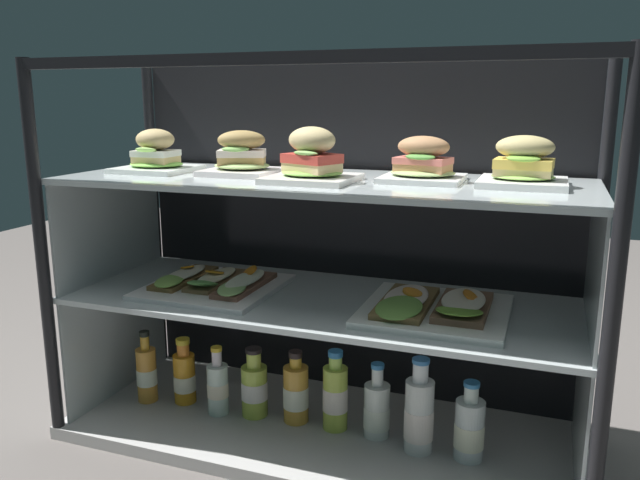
{
  "coord_description": "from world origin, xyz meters",
  "views": [
    {
      "loc": [
        0.54,
        -1.47,
        0.9
      ],
      "look_at": [
        0.0,
        0.0,
        0.55
      ],
      "focal_mm": 35.54,
      "sensor_mm": 36.0,
      "label": 1
    }
  ],
  "objects_px": {
    "plated_roll_sandwich_near_right_corner": "(524,166)",
    "juice_bottle_front_right_end": "(218,387)",
    "open_sandwich_tray_far_left": "(214,283)",
    "juice_bottle_back_center": "(419,415)",
    "juice_bottle_near_post": "(469,429)",
    "plated_roll_sandwich_mid_right": "(312,161)",
    "juice_bottle_back_left": "(296,393)",
    "plated_roll_sandwich_left_of_center": "(155,156)",
    "open_sandwich_tray_left_of_center": "(435,307)",
    "juice_bottle_front_fourth": "(254,388)",
    "plated_roll_sandwich_right_of_center": "(423,164)",
    "juice_bottle_front_middle": "(335,396)",
    "juice_bottle_front_second": "(376,411)",
    "juice_bottle_front_left_end": "(147,373)",
    "plated_roll_sandwich_center": "(242,158)",
    "juice_bottle_back_right": "(185,377)"
  },
  "relations": [
    {
      "from": "open_sandwich_tray_left_of_center",
      "to": "plated_roll_sandwich_left_of_center",
      "type": "bearing_deg",
      "value": 178.25
    },
    {
      "from": "juice_bottle_near_post",
      "to": "plated_roll_sandwich_right_of_center",
      "type": "bearing_deg",
      "value": 154.89
    },
    {
      "from": "plated_roll_sandwich_right_of_center",
      "to": "juice_bottle_front_middle",
      "type": "distance_m",
      "value": 0.65
    },
    {
      "from": "plated_roll_sandwich_near_right_corner",
      "to": "juice_bottle_front_right_end",
      "type": "height_order",
      "value": "plated_roll_sandwich_near_right_corner"
    },
    {
      "from": "plated_roll_sandwich_center",
      "to": "juice_bottle_near_post",
      "type": "bearing_deg",
      "value": -3.93
    },
    {
      "from": "open_sandwich_tray_left_of_center",
      "to": "juice_bottle_front_right_end",
      "type": "distance_m",
      "value": 0.66
    },
    {
      "from": "juice_bottle_front_fourth",
      "to": "open_sandwich_tray_left_of_center",
      "type": "bearing_deg",
      "value": -2.41
    },
    {
      "from": "plated_roll_sandwich_left_of_center",
      "to": "plated_roll_sandwich_center",
      "type": "bearing_deg",
      "value": 4.88
    },
    {
      "from": "juice_bottle_back_right",
      "to": "plated_roll_sandwich_mid_right",
      "type": "bearing_deg",
      "value": -6.83
    },
    {
      "from": "open_sandwich_tray_left_of_center",
      "to": "juice_bottle_back_right",
      "type": "relative_size",
      "value": 1.76
    },
    {
      "from": "plated_roll_sandwich_near_right_corner",
      "to": "juice_bottle_back_left",
      "type": "xyz_separation_m",
      "value": [
        -0.55,
        -0.04,
        -0.63
      ]
    },
    {
      "from": "juice_bottle_back_right",
      "to": "juice_bottle_front_right_end",
      "type": "distance_m",
      "value": 0.13
    },
    {
      "from": "plated_roll_sandwich_left_of_center",
      "to": "plated_roll_sandwich_mid_right",
      "type": "relative_size",
      "value": 0.96
    },
    {
      "from": "plated_roll_sandwich_near_right_corner",
      "to": "juice_bottle_back_center",
      "type": "height_order",
      "value": "plated_roll_sandwich_near_right_corner"
    },
    {
      "from": "plated_roll_sandwich_mid_right",
      "to": "juice_bottle_front_fourth",
      "type": "relative_size",
      "value": 1.03
    },
    {
      "from": "juice_bottle_back_right",
      "to": "juice_bottle_front_fourth",
      "type": "distance_m",
      "value": 0.22
    },
    {
      "from": "plated_roll_sandwich_mid_right",
      "to": "open_sandwich_tray_left_of_center",
      "type": "xyz_separation_m",
      "value": [
        0.3,
        0.03,
        -0.34
      ]
    },
    {
      "from": "open_sandwich_tray_far_left",
      "to": "plated_roll_sandwich_mid_right",
      "type": "bearing_deg",
      "value": -6.22
    },
    {
      "from": "juice_bottle_front_fourth",
      "to": "plated_roll_sandwich_near_right_corner",
      "type": "bearing_deg",
      "value": 3.82
    },
    {
      "from": "plated_roll_sandwich_right_of_center",
      "to": "juice_bottle_front_left_end",
      "type": "relative_size",
      "value": 0.9
    },
    {
      "from": "plated_roll_sandwich_right_of_center",
      "to": "juice_bottle_front_fourth",
      "type": "xyz_separation_m",
      "value": [
        -0.44,
        -0.05,
        -0.63
      ]
    },
    {
      "from": "open_sandwich_tray_far_left",
      "to": "juice_bottle_back_center",
      "type": "xyz_separation_m",
      "value": [
        0.57,
        -0.01,
        -0.28
      ]
    },
    {
      "from": "juice_bottle_back_right",
      "to": "open_sandwich_tray_far_left",
      "type": "bearing_deg",
      "value": -8.37
    },
    {
      "from": "juice_bottle_back_left",
      "to": "juice_bottle_back_center",
      "type": "relative_size",
      "value": 0.82
    },
    {
      "from": "plated_roll_sandwich_left_of_center",
      "to": "juice_bottle_back_right",
      "type": "xyz_separation_m",
      "value": [
        0.06,
        -0.0,
        -0.63
      ]
    },
    {
      "from": "juice_bottle_near_post",
      "to": "open_sandwich_tray_left_of_center",
      "type": "bearing_deg",
      "value": -178.49
    },
    {
      "from": "plated_roll_sandwich_mid_right",
      "to": "juice_bottle_back_center",
      "type": "height_order",
      "value": "plated_roll_sandwich_mid_right"
    },
    {
      "from": "plated_roll_sandwich_right_of_center",
      "to": "plated_roll_sandwich_near_right_corner",
      "type": "height_order",
      "value": "plated_roll_sandwich_near_right_corner"
    },
    {
      "from": "plated_roll_sandwich_center",
      "to": "juice_bottle_near_post",
      "type": "xyz_separation_m",
      "value": [
        0.62,
        -0.04,
        -0.63
      ]
    },
    {
      "from": "juice_bottle_back_right",
      "to": "juice_bottle_back_center",
      "type": "bearing_deg",
      "value": -2.23
    },
    {
      "from": "juice_bottle_front_second",
      "to": "plated_roll_sandwich_right_of_center",
      "type": "bearing_deg",
      "value": 28.62
    },
    {
      "from": "plated_roll_sandwich_left_of_center",
      "to": "juice_bottle_back_center",
      "type": "xyz_separation_m",
      "value": [
        0.75,
        -0.03,
        -0.62
      ]
    },
    {
      "from": "plated_roll_sandwich_near_right_corner",
      "to": "juice_bottle_front_middle",
      "type": "bearing_deg",
      "value": -175.19
    },
    {
      "from": "plated_roll_sandwich_right_of_center",
      "to": "open_sandwich_tray_far_left",
      "type": "bearing_deg",
      "value": -172.84
    },
    {
      "from": "plated_roll_sandwich_center",
      "to": "juice_bottle_front_right_end",
      "type": "relative_size",
      "value": 0.93
    },
    {
      "from": "plated_roll_sandwich_right_of_center",
      "to": "juice_bottle_near_post",
      "type": "height_order",
      "value": "plated_roll_sandwich_right_of_center"
    },
    {
      "from": "juice_bottle_back_right",
      "to": "juice_bottle_front_fourth",
      "type": "xyz_separation_m",
      "value": [
        0.22,
        -0.0,
        0.0
      ]
    },
    {
      "from": "plated_roll_sandwich_mid_right",
      "to": "juice_bottle_back_left",
      "type": "distance_m",
      "value": 0.64
    },
    {
      "from": "plated_roll_sandwich_mid_right",
      "to": "juice_bottle_back_left",
      "type": "relative_size",
      "value": 1.01
    },
    {
      "from": "juice_bottle_near_post",
      "to": "plated_roll_sandwich_mid_right",
      "type": "bearing_deg",
      "value": -175.64
    },
    {
      "from": "juice_bottle_front_right_end",
      "to": "juice_bottle_front_fourth",
      "type": "height_order",
      "value": "same"
    },
    {
      "from": "plated_roll_sandwich_mid_right",
      "to": "juice_bottle_front_fourth",
      "type": "distance_m",
      "value": 0.67
    },
    {
      "from": "open_sandwich_tray_far_left",
      "to": "open_sandwich_tray_left_of_center",
      "type": "distance_m",
      "value": 0.6
    },
    {
      "from": "juice_bottle_front_right_end",
      "to": "juice_bottle_front_left_end",
      "type": "bearing_deg",
      "value": -179.05
    },
    {
      "from": "juice_bottle_front_left_end",
      "to": "plated_roll_sandwich_center",
      "type": "bearing_deg",
      "value": 10.14
    },
    {
      "from": "plated_roll_sandwich_left_of_center",
      "to": "juice_bottle_front_second",
      "type": "relative_size",
      "value": 0.97
    },
    {
      "from": "plated_roll_sandwich_left_of_center",
      "to": "juice_bottle_front_fourth",
      "type": "height_order",
      "value": "plated_roll_sandwich_left_of_center"
    },
    {
      "from": "open_sandwich_tray_left_of_center",
      "to": "juice_bottle_front_second",
      "type": "distance_m",
      "value": 0.34
    },
    {
      "from": "juice_bottle_back_right",
      "to": "juice_bottle_back_center",
      "type": "height_order",
      "value": "juice_bottle_back_center"
    },
    {
      "from": "juice_bottle_front_second",
      "to": "juice_bottle_front_middle",
      "type": "bearing_deg",
      "value": 177.79
    }
  ]
}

